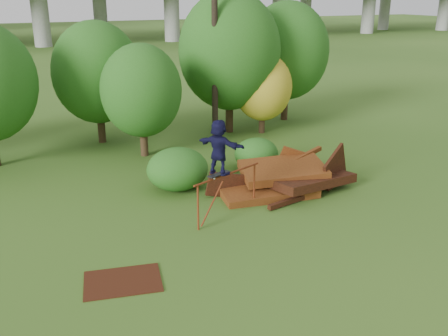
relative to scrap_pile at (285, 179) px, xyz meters
name	(u,v)px	position (x,y,z in m)	size (l,w,h in m)	color
ground	(277,236)	(-2.10, -3.01, -0.42)	(240.00, 240.00, 0.00)	#2D5116
scrap_pile	(285,179)	(0.00, 0.00, 0.00)	(5.60, 3.11, 1.86)	#4E200E
grind_rail	(228,184)	(-2.86, -1.18, 0.69)	(2.70, 1.10, 1.48)	maroon
skateboard	(219,174)	(-3.22, -1.32, 1.13)	(0.84, 0.50, 0.08)	black
skater	(219,147)	(-3.22, -1.32, 1.99)	(1.57, 0.50, 1.69)	#111033
flat_plate	(123,281)	(-6.85, -3.52, -0.41)	(1.88, 1.34, 0.03)	#38180C
tree_1	(97,73)	(-4.66, 8.98, 2.89)	(4.06, 4.06, 5.65)	black
tree_2	(141,91)	(-3.43, 6.11, 2.44)	(3.44, 3.44, 4.84)	black
tree_3	(230,51)	(1.66, 8.11, 3.64)	(5.00, 5.00, 6.94)	black
tree_4	(263,87)	(3.06, 7.21, 1.92)	(2.91, 2.91, 4.02)	black
tree_5	(287,51)	(5.60, 9.17, 3.36)	(4.57, 4.57, 6.41)	black
shrub_left	(177,169)	(-3.48, 1.72, 0.35)	(2.24, 2.06, 1.55)	#1E4913
shrub_right	(256,154)	(0.17, 2.49, 0.22)	(1.80, 1.65, 1.28)	#1E4913
utility_pole	(215,31)	(0.20, 6.61, 4.74)	(1.40, 0.28, 10.17)	black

